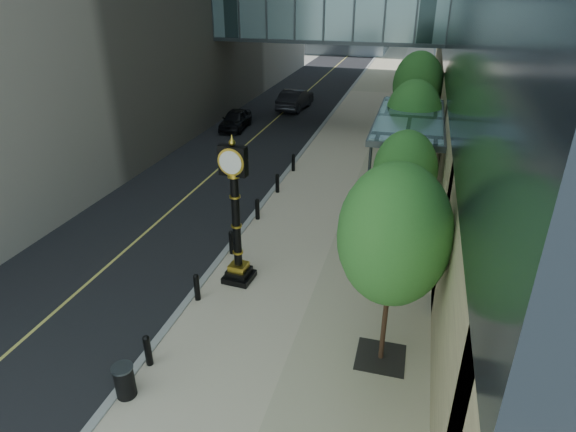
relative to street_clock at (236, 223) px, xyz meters
The scene contains 13 objects.
ground 6.43m from the street_clock, 72.85° to the right, with size 320.00×320.00×0.00m, color gray.
road 34.76m from the street_clock, 98.68° to the left, with size 8.00×180.00×0.02m, color black.
sidewalk 34.47m from the street_clock, 85.39° to the left, with size 8.00×180.00×0.06m, color #C1AF94.
curb 34.38m from the street_clock, 92.06° to the left, with size 0.25×180.00×0.07m, color gray.
skywalk 22.95m from the street_clock, 93.17° to the left, with size 17.00×4.20×5.80m.
entrance_canopy 9.97m from the street_clock, 57.66° to the left, with size 3.00×8.00×4.38m.
bollard_row 3.88m from the street_clock, 105.91° to the left, with size 0.20×16.20×0.90m.
street_trees 10.93m from the street_clock, 60.31° to the left, with size 2.98×28.57×6.12m.
street_clock is the anchor object (origin of this frame).
trash_bin 6.24m from the street_clock, 99.02° to the right, with size 0.52×0.52×0.90m, color black.
pedestrian 10.70m from the street_clock, 53.89° to the left, with size 0.61×0.40×1.68m, color #A7A199.
car_near 20.10m from the street_clock, 111.24° to the left, with size 1.64×4.07×1.39m, color black.
car_far 26.16m from the street_clock, 100.08° to the left, with size 1.77×5.07×1.67m, color black.
Camera 1 is at (3.84, -8.00, 9.87)m, focal length 30.00 mm.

